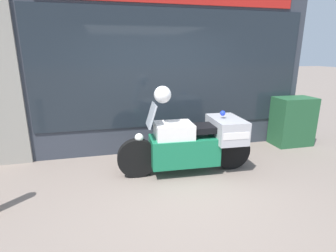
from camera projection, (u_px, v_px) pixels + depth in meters
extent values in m
plane|color=gray|center=(178.00, 195.00, 3.81)|extent=(60.00, 60.00, 0.00)
cube|color=#333842|center=(152.00, 72.00, 5.23)|extent=(6.51, 0.40, 3.24)
cube|color=#1E262D|center=(175.00, 70.00, 5.12)|extent=(5.37, 0.02, 2.24)
cube|color=slate|center=(170.00, 134.00, 5.70)|extent=(5.15, 0.30, 0.55)
cube|color=silver|center=(169.00, 91.00, 5.58)|extent=(5.15, 0.02, 1.33)
cube|color=beige|center=(170.00, 59.00, 5.27)|extent=(5.15, 0.30, 0.02)
cube|color=black|center=(75.00, 58.00, 4.84)|extent=(0.18, 0.04, 0.06)
cube|color=navy|center=(140.00, 57.00, 5.12)|extent=(0.18, 0.04, 0.06)
cube|color=#B7B2A8|center=(199.00, 57.00, 5.39)|extent=(0.18, 0.04, 0.06)
cube|color=maroon|center=(252.00, 57.00, 5.67)|extent=(0.18, 0.04, 0.06)
cube|color=red|center=(92.00, 121.00, 5.16)|extent=(0.19, 0.02, 0.27)
cube|color=white|center=(171.00, 117.00, 5.52)|extent=(0.19, 0.03, 0.27)
cube|color=orange|center=(240.00, 113.00, 5.89)|extent=(0.19, 0.02, 0.27)
cylinder|color=black|center=(137.00, 158.00, 4.29)|extent=(0.65, 0.17, 0.65)
cylinder|color=black|center=(231.00, 151.00, 4.60)|extent=(0.65, 0.17, 0.65)
cube|color=#19754C|center=(184.00, 150.00, 4.41)|extent=(1.14, 0.60, 0.46)
cube|color=white|center=(174.00, 131.00, 4.29)|extent=(0.63, 0.52, 0.27)
cube|color=black|center=(199.00, 128.00, 4.36)|extent=(0.67, 0.44, 0.10)
cube|color=#B7B7BC|center=(226.00, 129.00, 4.47)|extent=(0.52, 0.81, 0.38)
cube|color=white|center=(226.00, 129.00, 4.47)|extent=(0.47, 0.82, 0.11)
cube|color=#B2BCC6|center=(151.00, 115.00, 4.14)|extent=(0.16, 0.39, 0.37)
sphere|color=white|center=(139.00, 138.00, 4.20)|extent=(0.14, 0.14, 0.14)
sphere|color=blue|center=(223.00, 113.00, 4.37)|extent=(0.09, 0.09, 0.09)
cube|color=#235633|center=(292.00, 121.00, 5.76)|extent=(0.83, 0.53, 1.06)
sphere|color=white|center=(163.00, 95.00, 4.09)|extent=(0.27, 0.27, 0.27)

